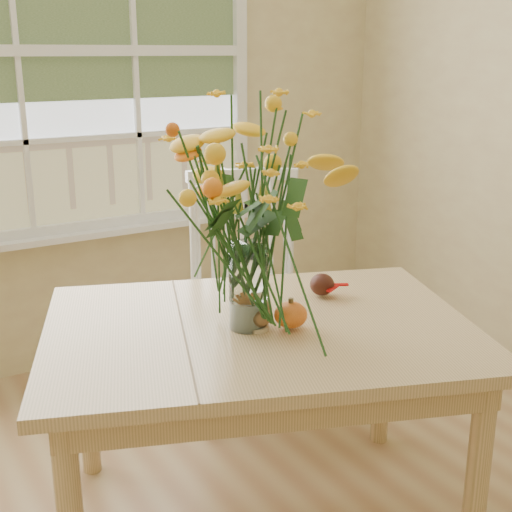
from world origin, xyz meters
TOP-DOWN VIEW (x-y plane):
  - wall_back at (0.00, 2.25)m, footprint 4.00×0.02m
  - window at (0.00, 2.21)m, footprint 2.42×0.12m
  - dining_table at (0.33, 0.70)m, footprint 1.59×1.37m
  - windsor_chair at (0.70, 1.43)m, footprint 0.62×0.61m
  - flower_vase at (0.29, 0.70)m, footprint 0.57×0.57m
  - pumpkin at (0.39, 0.62)m, footprint 0.10×0.10m
  - turkey_figurine at (0.30, 0.67)m, footprint 0.11×0.11m
  - dark_gourd at (0.65, 0.81)m, footprint 0.13×0.09m

SIDE VIEW (x-z plane):
  - windsor_chair at x=0.70m, z-range 0.06..1.09m
  - dining_table at x=0.33m, z-range 0.27..0.99m
  - dark_gourd at x=0.65m, z-range 0.72..0.80m
  - pumpkin at x=0.39m, z-range 0.72..0.80m
  - turkey_figurine at x=0.30m, z-range 0.71..0.82m
  - flower_vase at x=0.29m, z-range 0.79..1.46m
  - wall_back at x=0.00m, z-range 0.00..2.70m
  - window at x=0.00m, z-range 0.66..2.40m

